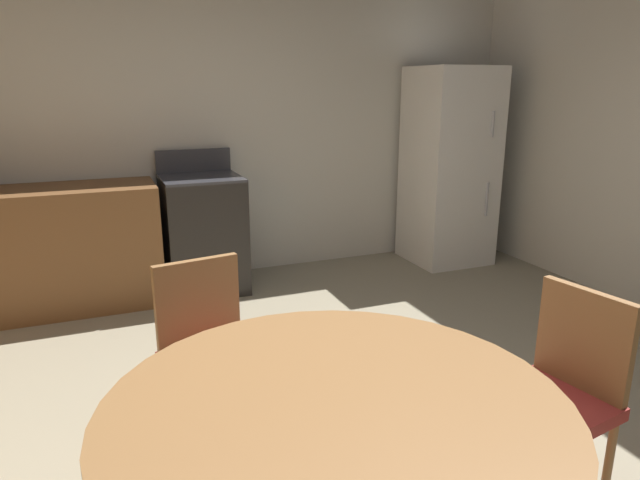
{
  "coord_description": "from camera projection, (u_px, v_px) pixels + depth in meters",
  "views": [
    {
      "loc": [
        -0.92,
        -1.87,
        1.6
      ],
      "look_at": [
        0.09,
        0.62,
        0.85
      ],
      "focal_mm": 31.38,
      "sensor_mm": 36.0,
      "label": 1
    }
  ],
  "objects": [
    {
      "name": "ground_plane",
      "position": [
        354.0,
        466.0,
        2.43
      ],
      "size": [
        14.0,
        14.0,
        0.0
      ],
      "primitive_type": "plane",
      "color": "gray"
    },
    {
      "name": "kitchen_counter",
      "position": [
        6.0,
        254.0,
        3.94
      ],
      "size": [
        2.09,
        0.6,
        0.9
      ],
      "primitive_type": "cube",
      "color": "brown",
      "rests_on": "ground"
    },
    {
      "name": "refrigerator",
      "position": [
        449.0,
        167.0,
        5.09
      ],
      "size": [
        0.68,
        0.68,
        1.76
      ],
      "color": "white",
      "rests_on": "ground"
    },
    {
      "name": "dining_table",
      "position": [
        336.0,
        450.0,
        1.57
      ],
      "size": [
        1.3,
        1.3,
        0.76
      ],
      "color": "olive",
      "rests_on": "ground"
    },
    {
      "name": "chair_north",
      "position": [
        209.0,
        347.0,
        2.43
      ],
      "size": [
        0.46,
        0.46,
        0.87
      ],
      "rotation": [
        0.0,
        0.0,
        4.88
      ],
      "color": "olive",
      "rests_on": "ground"
    },
    {
      "name": "chair_east",
      "position": [
        559.0,
        388.0,
        2.11
      ],
      "size": [
        0.46,
        0.46,
        0.87
      ],
      "rotation": [
        0.0,
        0.0,
        3.3
      ],
      "color": "olive",
      "rests_on": "ground"
    },
    {
      "name": "wall_back",
      "position": [
        209.0,
        116.0,
        4.62
      ],
      "size": [
        5.82,
        0.12,
        2.7
      ],
      "primitive_type": "cube",
      "color": "beige",
      "rests_on": "ground"
    },
    {
      "name": "oven_range",
      "position": [
        204.0,
        233.0,
        4.44
      ],
      "size": [
        0.6,
        0.6,
        1.1
      ],
      "color": "black",
      "rests_on": "ground"
    }
  ]
}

